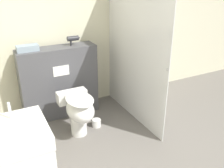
% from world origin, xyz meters
% --- Properties ---
extents(wall_back, '(8.00, 0.06, 2.50)m').
position_xyz_m(wall_back, '(0.00, 2.35, 1.25)').
color(wall_back, beige).
rests_on(wall_back, ground_plane).
extents(partition_panel, '(1.09, 0.31, 1.03)m').
position_xyz_m(partition_panel, '(-0.44, 2.11, 0.52)').
color(partition_panel, '#4C4C51').
rests_on(partition_panel, ground_plane).
extents(shower_glass, '(0.04, 1.48, 2.01)m').
position_xyz_m(shower_glass, '(0.48, 1.58, 1.00)').
color(shower_glass, silver).
rests_on(shower_glass, ground_plane).
extents(toilet, '(0.39, 0.62, 0.57)m').
position_xyz_m(toilet, '(-0.39, 1.47, 0.37)').
color(toilet, white).
rests_on(toilet, ground_plane).
extents(hair_drier, '(0.19, 0.07, 0.13)m').
position_xyz_m(hair_drier, '(-0.19, 2.11, 1.13)').
color(hair_drier, '#2D2D33').
rests_on(hair_drier, partition_panel).
extents(folded_towel, '(0.28, 0.14, 0.08)m').
position_xyz_m(folded_towel, '(-0.81, 2.10, 1.07)').
color(folded_towel, '#8C9EAD').
rests_on(folded_towel, partition_panel).
extents(spare_toilet_roll, '(0.12, 0.12, 0.11)m').
position_xyz_m(spare_toilet_roll, '(-0.12, 1.54, 0.05)').
color(spare_toilet_roll, white).
rests_on(spare_toilet_roll, ground_plane).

